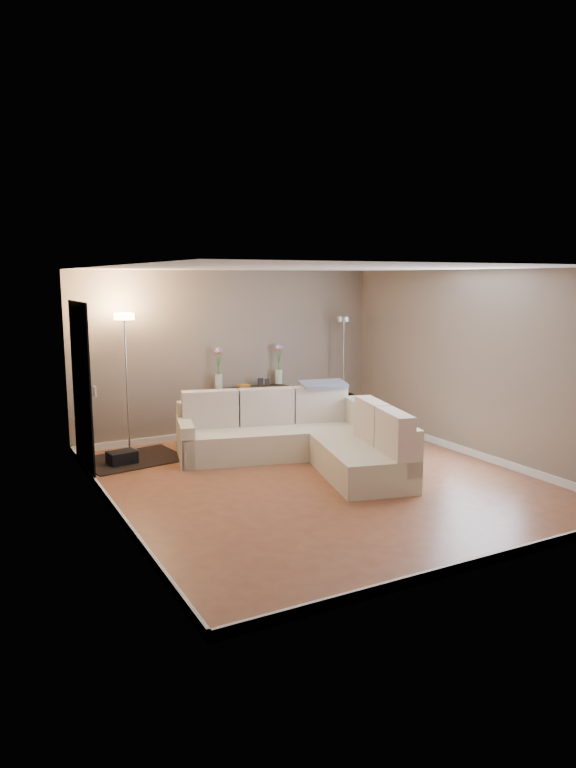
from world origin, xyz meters
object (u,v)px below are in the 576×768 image
floor_lamp_unlit (343,349)px  floor_lamp_lit (126,355)px  sectional_sofa (304,437)px  console_table (246,408)px

floor_lamp_unlit → floor_lamp_lit: bearing=-179.5°
sectional_sofa → floor_lamp_unlit: floor_lamp_unlit is taller
sectional_sofa → floor_lamp_unlit: size_ratio=1.67×
console_table → floor_lamp_unlit: size_ratio=0.67×
console_table → floor_lamp_lit: 2.18m
console_table → floor_lamp_lit: size_ratio=0.62×
floor_lamp_lit → console_table: bearing=6.8°
console_table → floor_lamp_unlit: 1.94m
sectional_sofa → console_table: sectional_sofa is taller
console_table → floor_lamp_lit: floor_lamp_lit is taller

